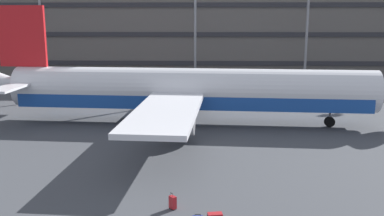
{
  "coord_description": "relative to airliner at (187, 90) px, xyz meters",
  "views": [
    {
      "loc": [
        2.99,
        -35.56,
        9.54
      ],
      "look_at": [
        2.14,
        -4.76,
        3.0
      ],
      "focal_mm": 40.87,
      "sensor_mm": 36.0,
      "label": 1
    }
  ],
  "objects": [
    {
      "name": "terminal_structure",
      "position": [
        -1.5,
        39.88,
        5.89
      ],
      "size": [
        135.97,
        19.3,
        17.82
      ],
      "color": "#605B56",
      "rests_on": "ground_plane"
    },
    {
      "name": "airliner",
      "position": [
        0.0,
        0.0,
        0.0
      ],
      "size": [
        37.84,
        30.59,
        10.43
      ],
      "color": "silver",
      "rests_on": "ground_plane"
    },
    {
      "name": "suitcase_small",
      "position": [
        2.06,
        -18.79,
        -2.89
      ],
      "size": [
        0.77,
        0.48,
        0.27
      ],
      "color": "#B21E23",
      "rests_on": "ground_plane"
    },
    {
      "name": "suitcase_purple",
      "position": [
        -0.05,
        -17.8,
        -2.65
      ],
      "size": [
        0.42,
        0.44,
        0.88
      ],
      "color": "#B21E23",
      "rests_on": "ground_plane"
    },
    {
      "name": "ground_plane",
      "position": [
        -1.5,
        -2.63,
        -3.02
      ],
      "size": [
        600.0,
        600.0,
        0.0
      ],
      "primitive_type": "plane",
      "color": "#424449"
    }
  ]
}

